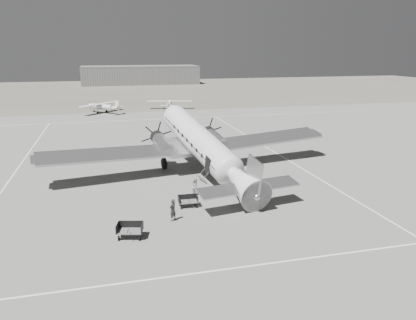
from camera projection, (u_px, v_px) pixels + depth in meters
The scene contains 15 objects.
ground at pixel (204, 190), 37.44m from camera, with size 260.00×260.00×0.00m, color slate.
taxi_line_near at pixel (258, 265), 24.35m from camera, with size 60.00×0.15×0.01m, color silver.
taxi_line_right at pixel (321, 180), 40.28m from camera, with size 0.15×80.00×0.01m, color silver.
taxi_line_left at pixel (15, 173), 42.52m from camera, with size 0.15×60.00×0.01m, color silver.
taxi_line_horizon at pixel (153, 119), 74.83m from camera, with size 90.00×0.15×0.01m, color silver.
grass_infield at pixel (132, 91), 126.25m from camera, with size 260.00×90.00×0.01m, color #5D5A4E.
hangar_main at pixel (140, 75), 149.93m from camera, with size 42.00×14.00×6.60m.
dc3_airliner at pixel (203, 147), 40.73m from camera, with size 32.04×22.23×6.10m, color #ACACAE, non-canonical shape.
light_plane_left at pixel (103, 108), 81.91m from camera, with size 10.54×8.55×2.19m, color silver, non-canonical shape.
light_plane_right at pixel (169, 104), 87.35m from camera, with size 9.69×7.86×2.01m, color silver, non-canonical shape.
baggage_cart_near at pixel (188, 201), 33.26m from camera, with size 1.67×1.18×0.94m, color #565656, non-canonical shape.
baggage_cart_far at pixel (130, 231), 27.75m from camera, with size 1.85×1.30×1.04m, color #565656, non-canonical shape.
ground_crew at pixel (173, 210), 30.46m from camera, with size 0.63×0.41×1.73m, color #2D2D2D.
ramp_agent at pixel (195, 187), 35.84m from camera, with size 0.76×0.59×1.57m, color #A8A8A6.
passenger at pixel (195, 187), 35.96m from camera, with size 0.72×0.47×1.47m, color silver.
Camera 1 is at (-8.30, -34.40, 12.54)m, focal length 35.00 mm.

